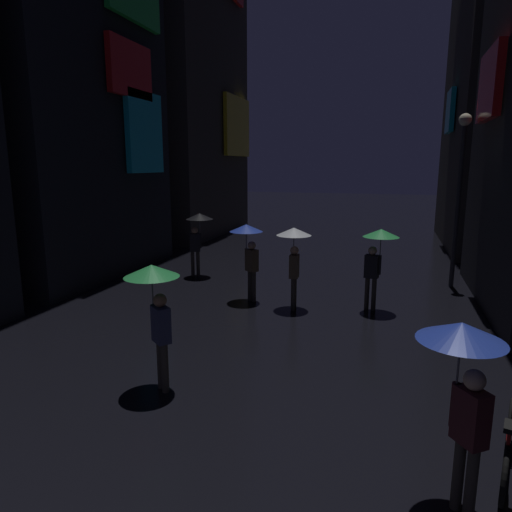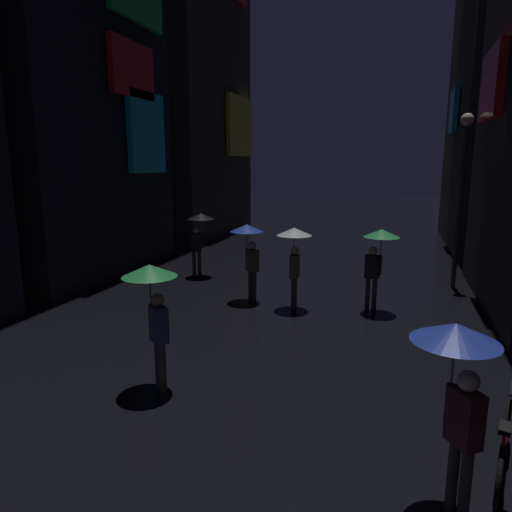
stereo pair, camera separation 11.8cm
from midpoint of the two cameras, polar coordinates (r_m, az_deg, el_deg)
building_left_mid at (r=17.50m, az=-23.94°, el=25.02°), size 4.25×7.15×16.19m
pedestrian_midstreet_centre_blue at (r=12.37m, az=-1.28°, el=1.89°), size 0.90×0.90×2.12m
pedestrian_foreground_right_black at (r=15.31m, az=-7.47°, el=3.63°), size 0.90×0.90×2.12m
pedestrian_foreground_left_green at (r=7.61m, az=-12.97°, el=-4.45°), size 0.90×0.90×2.12m
pedestrian_midstreet_left_clear at (r=11.73m, az=4.48°, el=1.33°), size 0.90×0.90×2.12m
pedestrian_near_crossing_blue at (r=5.27m, az=23.96°, el=-12.41°), size 0.90×0.90×2.12m
pedestrian_far_right_green at (r=11.90m, az=14.72°, el=1.14°), size 0.90×0.90×2.12m
bicycle_parked_at_storefront at (r=6.63m, az=28.46°, el=-20.18°), size 0.52×1.78×0.96m
streetlamp_right_far at (r=14.95m, az=23.93°, el=8.68°), size 0.36×0.36×5.16m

